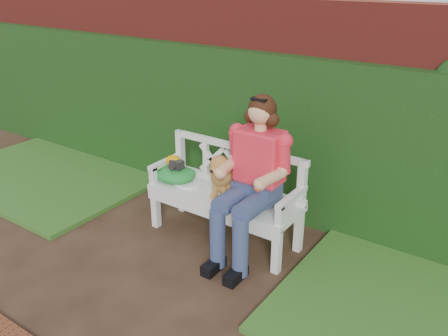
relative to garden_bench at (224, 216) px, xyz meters
The scene contains 11 objects.
ground 0.99m from the garden_bench, 105.57° to the right, with size 60.00×60.00×0.00m, color black.
brick_wall 1.33m from the garden_bench, 104.77° to the left, with size 10.00×0.30×2.20m, color maroon.
ivy_hedge 1.01m from the garden_bench, 108.79° to the left, with size 10.00×0.18×1.70m, color #214919.
grass_left 2.67m from the garden_bench, behind, with size 2.60×2.00×0.05m, color #275D1F.
garden_bench is the anchor object (origin of this frame).
seated_woman 0.63m from the garden_bench, ahead, with size 0.64×0.85×1.51m, color #F33369, non-canonical shape.
dog 0.46m from the garden_bench, 19.03° to the left, with size 0.29×0.39×0.43m, color #B96D4C, non-canonical shape.
tennis_racket 0.51m from the garden_bench, behind, with size 0.54×0.23×0.03m, color silver, non-canonical shape.
green_bag 0.67m from the garden_bench, behind, with size 0.45×0.35×0.15m, color #328941, non-canonical shape.
camera_item 0.69m from the garden_bench, behind, with size 0.12×0.09×0.08m, color black.
baseball_glove 0.75m from the garden_bench, behind, with size 0.17×0.12×0.11m, color orange.
Camera 1 is at (2.56, -2.40, 2.49)m, focal length 38.00 mm.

